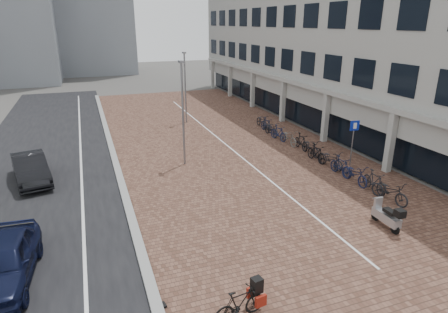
# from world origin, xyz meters

# --- Properties ---
(ground) EXTENTS (140.00, 140.00, 0.00)m
(ground) POSITION_xyz_m (0.00, 0.00, 0.00)
(ground) COLOR #474442
(ground) RESTS_ON ground
(plaza_brick) EXTENTS (14.50, 42.00, 0.04)m
(plaza_brick) POSITION_xyz_m (2.00, 12.00, 0.01)
(plaza_brick) COLOR brown
(plaza_brick) RESTS_ON ground
(street_asphalt) EXTENTS (8.00, 50.00, 0.03)m
(street_asphalt) POSITION_xyz_m (-9.00, 12.00, 0.01)
(street_asphalt) COLOR black
(street_asphalt) RESTS_ON ground
(curb) EXTENTS (0.35, 42.00, 0.14)m
(curb) POSITION_xyz_m (-5.10, 12.00, 0.07)
(curb) COLOR gray
(curb) RESTS_ON ground
(lane_line) EXTENTS (0.12, 44.00, 0.00)m
(lane_line) POSITION_xyz_m (-7.00, 12.00, 0.02)
(lane_line) COLOR white
(lane_line) RESTS_ON street_asphalt
(parking_line) EXTENTS (0.10, 30.00, 0.00)m
(parking_line) POSITION_xyz_m (2.20, 12.00, 0.04)
(parking_line) COLOR white
(parking_line) RESTS_ON plaza_brick
(office_building) EXTENTS (8.40, 40.00, 15.00)m
(office_building) POSITION_xyz_m (12.97, 16.00, 8.44)
(office_building) COLOR #979792
(office_building) RESTS_ON ground
(car_navy) EXTENTS (2.07, 4.49, 1.49)m
(car_navy) POSITION_xyz_m (-9.33, 0.63, 0.74)
(car_navy) COLOR black
(car_navy) RESTS_ON ground
(car_dark) EXTENTS (2.36, 4.53, 1.42)m
(car_dark) POSITION_xyz_m (-9.38, 9.24, 0.71)
(car_dark) COLOR black
(car_dark) RESTS_ON ground
(hero_bike) EXTENTS (1.66, 0.69, 1.13)m
(hero_bike) POSITION_xyz_m (-3.00, -3.41, 0.50)
(hero_bike) COLOR black
(hero_bike) RESTS_ON ground
(shoes) EXTENTS (0.38, 0.34, 0.08)m
(shoes) POSITION_xyz_m (-4.96, -2.26, 0.04)
(shoes) COLOR black
(shoes) RESTS_ON ground
(scooter_front) EXTENTS (0.55, 1.61, 1.10)m
(scooter_front) POSITION_xyz_m (4.40, -0.80, 0.55)
(scooter_front) COLOR #A0A0A5
(scooter_front) RESTS_ON ground
(parking_sign) EXTENTS (0.56, 0.11, 2.67)m
(parking_sign) POSITION_xyz_m (7.50, 5.43, 1.82)
(parking_sign) COLOR slate
(parking_sign) RESTS_ON ground
(lamp_near) EXTENTS (0.12, 0.12, 5.82)m
(lamp_near) POSITION_xyz_m (-1.33, 8.97, 2.91)
(lamp_near) COLOR slate
(lamp_near) RESTS_ON ground
(lamp_far) EXTENTS (0.12, 0.12, 5.56)m
(lamp_far) POSITION_xyz_m (1.25, 18.32, 2.78)
(lamp_far) COLOR slate
(lamp_far) RESTS_ON ground
(bike_row) EXTENTS (1.15, 15.83, 1.05)m
(bike_row) POSITION_xyz_m (6.21, 7.90, 0.52)
(bike_row) COLOR black
(bike_row) RESTS_ON ground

